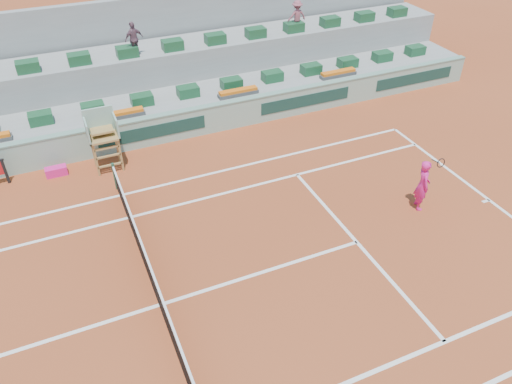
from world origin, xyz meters
TOP-DOWN VIEW (x-y plane):
  - ground at (0.00, 0.00)m, footprint 90.00×90.00m
  - seating_tier_lower at (0.00, 10.70)m, footprint 36.00×4.00m
  - seating_tier_upper at (0.00, 12.30)m, footprint 36.00×2.40m
  - stadium_back_wall at (0.00, 13.90)m, footprint 36.00×0.40m
  - player_bag at (-1.91, 7.73)m, footprint 0.78×0.35m
  - spectator_mid at (2.37, 11.68)m, footprint 0.92×0.59m
  - spectator_right at (10.17, 11.77)m, footprint 0.92×0.54m
  - court_lines at (0.00, 0.00)m, footprint 23.89×11.09m
  - tennis_net at (0.00, 0.00)m, footprint 0.10×11.97m
  - advertising_hoarding at (0.02, 8.50)m, footprint 36.00×0.34m
  - umpire_chair at (0.00, 7.50)m, footprint 1.10×0.90m
  - seat_row_lower at (0.00, 9.80)m, footprint 32.90×0.60m
  - seat_row_upper at (0.00, 11.70)m, footprint 32.90×0.60m
  - flower_planters at (-1.50, 9.00)m, footprint 26.80×0.36m
  - tennis_player at (9.33, 0.71)m, footprint 0.67×0.96m

SIDE VIEW (x-z plane):
  - ground at x=0.00m, z-range 0.00..0.00m
  - court_lines at x=0.00m, z-range 0.00..0.01m
  - player_bag at x=-1.91m, z-range 0.00..0.35m
  - tennis_net at x=0.00m, z-range -0.02..1.08m
  - seating_tier_lower at x=0.00m, z-range 0.00..1.20m
  - advertising_hoarding at x=0.02m, z-range 0.00..1.26m
  - tennis_player at x=9.33m, z-range -0.20..2.08m
  - seating_tier_upper at x=0.00m, z-range 0.00..2.60m
  - flower_planters at x=-1.50m, z-range 1.19..1.47m
  - seat_row_lower at x=0.00m, z-range 1.20..1.64m
  - umpire_chair at x=0.00m, z-range 0.34..2.74m
  - stadium_back_wall at x=0.00m, z-range 0.00..4.40m
  - seat_row_upper at x=0.00m, z-range 2.60..3.04m
  - spectator_right at x=10.17m, z-range 2.60..4.02m
  - spectator_mid at x=2.37m, z-range 2.60..4.05m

